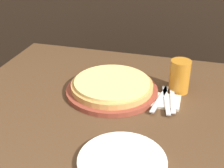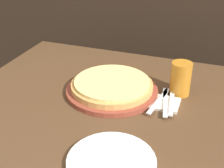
{
  "view_description": "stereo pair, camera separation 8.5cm",
  "coord_description": "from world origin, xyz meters",
  "views": [
    {
      "loc": [
        0.29,
        -1.01,
        1.4
      ],
      "look_at": [
        -0.01,
        0.09,
        0.78
      ],
      "focal_mm": 50.0,
      "sensor_mm": 36.0,
      "label": 1
    },
    {
      "loc": [
        0.38,
        -0.99,
        1.4
      ],
      "look_at": [
        -0.01,
        0.09,
        0.78
      ],
      "focal_mm": 50.0,
      "sensor_mm": 36.0,
      "label": 2
    }
  ],
  "objects": [
    {
      "name": "fork",
      "position": [
        0.19,
        0.07,
        0.75
      ],
      "size": [
        0.05,
        0.22,
        0.0
      ],
      "color": "silver",
      "rests_on": "napkin_stack"
    },
    {
      "name": "pizza_on_board",
      "position": [
        -0.01,
        0.09,
        0.76
      ],
      "size": [
        0.39,
        0.39,
        0.06
      ],
      "color": "brown",
      "rests_on": "dining_table"
    },
    {
      "name": "beer_glass",
      "position": [
        0.26,
        0.18,
        0.82
      ],
      "size": [
        0.08,
        0.08,
        0.14
      ],
      "color": "#B7701E",
      "rests_on": "dining_table"
    },
    {
      "name": "spoon",
      "position": [
        0.24,
        0.07,
        0.75
      ],
      "size": [
        0.04,
        0.19,
        0.0
      ],
      "color": "silver",
      "rests_on": "napkin_stack"
    },
    {
      "name": "dinner_plate",
      "position": [
        0.13,
        -0.32,
        0.75
      ],
      "size": [
        0.27,
        0.27,
        0.02
      ],
      "color": "white",
      "rests_on": "dining_table"
    },
    {
      "name": "napkin_stack",
      "position": [
        0.22,
        0.07,
        0.74
      ],
      "size": [
        0.11,
        0.11,
        0.01
      ],
      "color": "beige",
      "rests_on": "dining_table"
    },
    {
      "name": "dinner_knife",
      "position": [
        0.22,
        0.07,
        0.75
      ],
      "size": [
        0.06,
        0.22,
        0.0
      ],
      "color": "silver",
      "rests_on": "napkin_stack"
    }
  ]
}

